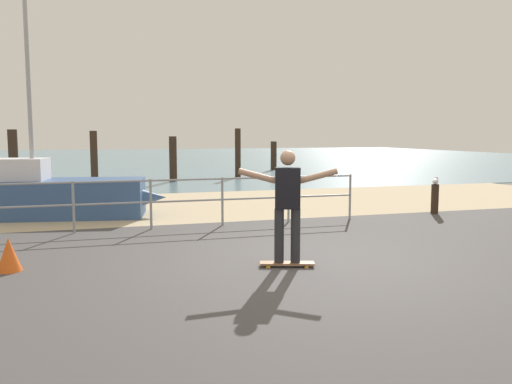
{
  "coord_description": "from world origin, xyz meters",
  "views": [
    {
      "loc": [
        -2.95,
        -7.25,
        1.97
      ],
      "look_at": [
        -0.15,
        2.0,
        0.9
      ],
      "focal_mm": 37.06,
      "sensor_mm": 36.0,
      "label": 1
    }
  ],
  "objects_px": {
    "sailboat": "(54,196)",
    "skateboard": "(287,263)",
    "bollard_short": "(435,199)",
    "seagull": "(436,181)",
    "skateboarder": "(288,200)",
    "traffic_cone": "(9,255)"
  },
  "relations": [
    {
      "from": "sailboat",
      "to": "skateboard",
      "type": "height_order",
      "value": "sailboat"
    },
    {
      "from": "bollard_short",
      "to": "seagull",
      "type": "height_order",
      "value": "seagull"
    },
    {
      "from": "skateboarder",
      "to": "bollard_short",
      "type": "distance_m",
      "value": 6.52
    },
    {
      "from": "sailboat",
      "to": "bollard_short",
      "type": "xyz_separation_m",
      "value": [
        8.86,
        -2.13,
        -0.15
      ]
    },
    {
      "from": "skateboard",
      "to": "bollard_short",
      "type": "xyz_separation_m",
      "value": [
        5.24,
        3.82,
        0.3
      ]
    },
    {
      "from": "sailboat",
      "to": "skateboarder",
      "type": "relative_size",
      "value": 3.19
    },
    {
      "from": "skateboarder",
      "to": "seagull",
      "type": "xyz_separation_m",
      "value": [
        5.25,
        3.83,
        -0.2
      ]
    },
    {
      "from": "sailboat",
      "to": "skateboarder",
      "type": "distance_m",
      "value": 6.98
    },
    {
      "from": "sailboat",
      "to": "skateboard",
      "type": "relative_size",
      "value": 6.39
    },
    {
      "from": "bollard_short",
      "to": "seagull",
      "type": "xyz_separation_m",
      "value": [
        0.01,
        0.01,
        0.45
      ]
    },
    {
      "from": "seagull",
      "to": "sailboat",
      "type": "bearing_deg",
      "value": 166.58
    },
    {
      "from": "skateboard",
      "to": "bollard_short",
      "type": "distance_m",
      "value": 6.49
    },
    {
      "from": "sailboat",
      "to": "traffic_cone",
      "type": "distance_m",
      "value": 5.05
    },
    {
      "from": "skateboarder",
      "to": "bollard_short",
      "type": "relative_size",
      "value": 2.22
    },
    {
      "from": "skateboarder",
      "to": "bollard_short",
      "type": "height_order",
      "value": "skateboarder"
    },
    {
      "from": "sailboat",
      "to": "bollard_short",
      "type": "height_order",
      "value": "sailboat"
    },
    {
      "from": "seagull",
      "to": "skateboarder",
      "type": "bearing_deg",
      "value": -143.89
    },
    {
      "from": "sailboat",
      "to": "seagull",
      "type": "xyz_separation_m",
      "value": [
        8.87,
        -2.12,
        0.3
      ]
    },
    {
      "from": "skateboard",
      "to": "bollard_short",
      "type": "relative_size",
      "value": 1.11
    },
    {
      "from": "seagull",
      "to": "traffic_cone",
      "type": "xyz_separation_m",
      "value": [
        -9.13,
        -2.92,
        -0.57
      ]
    },
    {
      "from": "seagull",
      "to": "traffic_cone",
      "type": "height_order",
      "value": "seagull"
    },
    {
      "from": "skateboard",
      "to": "traffic_cone",
      "type": "relative_size",
      "value": 1.65
    }
  ]
}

